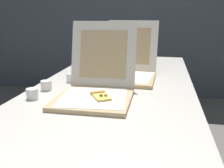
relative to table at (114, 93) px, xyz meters
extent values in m
cube|color=#4C5660|center=(0.00, 2.22, 0.59)|extent=(10.00, 0.10, 2.60)
cube|color=beige|center=(0.00, 0.00, 0.03)|extent=(0.96, 2.24, 0.03)
cylinder|color=#38383D|center=(-0.41, 1.05, -0.35)|extent=(0.04, 0.04, 0.72)
cylinder|color=#38383D|center=(0.41, 1.05, -0.35)|extent=(0.04, 0.04, 0.72)
cube|color=tan|center=(-0.05, -0.29, 0.06)|extent=(0.38, 0.38, 0.02)
cube|color=silver|center=(-0.05, -0.30, 0.07)|extent=(0.36, 0.36, 0.00)
cube|color=silver|center=(-0.05, -0.06, 0.25)|extent=(0.38, 0.11, 0.37)
cube|color=tan|center=(-0.05, -0.06, 0.25)|extent=(0.27, 0.07, 0.26)
cube|color=#EAC156|center=(-0.01, -0.30, 0.07)|extent=(0.12, 0.14, 0.01)
cube|color=tan|center=(-0.04, -0.25, 0.08)|extent=(0.08, 0.06, 0.02)
sphere|color=orange|center=(0.01, -0.30, 0.08)|extent=(0.02, 0.02, 0.02)
sphere|color=#2D6628|center=(-0.01, -0.31, 0.08)|extent=(0.02, 0.02, 0.02)
cube|color=tan|center=(0.05, 0.15, 0.06)|extent=(0.39, 0.39, 0.02)
cube|color=silver|center=(0.06, 0.16, 0.07)|extent=(0.35, 0.35, 0.00)
cube|color=silver|center=(0.05, 0.41, 0.25)|extent=(0.38, 0.14, 0.36)
cube|color=tan|center=(0.05, 0.40, 0.24)|extent=(0.27, 0.10, 0.26)
cube|color=#E0B266|center=(0.07, 0.16, 0.07)|extent=(0.06, 0.13, 0.01)
cube|color=tan|center=(0.07, 0.23, 0.08)|extent=(0.06, 0.03, 0.02)
sphere|color=#2D6628|center=(0.07, 0.13, 0.08)|extent=(0.02, 0.02, 0.02)
sphere|color=#2D6628|center=(0.08, 0.14, 0.08)|extent=(0.02, 0.02, 0.02)
cylinder|color=white|center=(-0.37, -0.16, 0.07)|extent=(0.06, 0.06, 0.06)
cylinder|color=white|center=(-0.29, 0.04, 0.07)|extent=(0.06, 0.06, 0.06)
cylinder|color=white|center=(-0.37, -0.32, 0.07)|extent=(0.06, 0.06, 0.06)
cylinder|color=white|center=(-0.26, 0.31, 0.07)|extent=(0.06, 0.06, 0.06)
camera|label=1|loc=(0.28, -1.46, 0.48)|focal=40.33mm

